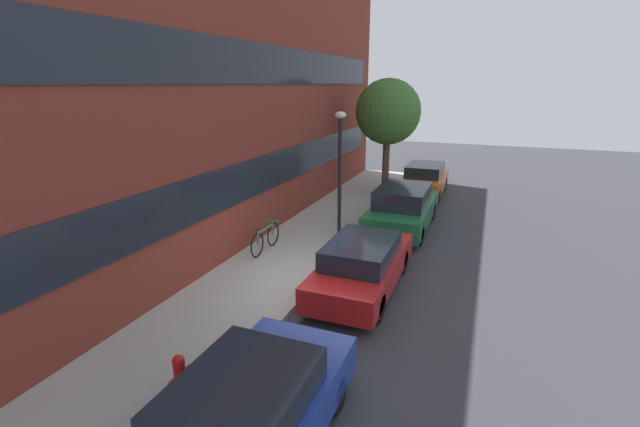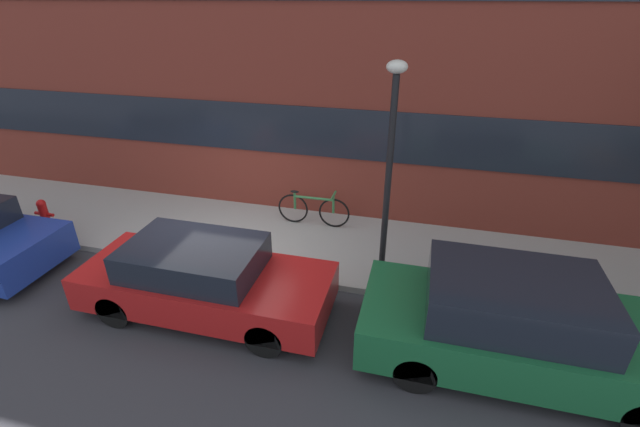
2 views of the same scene
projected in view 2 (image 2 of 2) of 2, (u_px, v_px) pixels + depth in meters
ground_plane at (219, 272)px, 8.29m from camera, size 56.00×56.00×0.00m
sidewalk_strip at (247, 235)px, 9.44m from camera, size 28.00×2.75×0.13m
parked_car_red at (204, 279)px, 7.02m from camera, size 4.13×1.60×1.27m
parked_car_green at (518, 325)px, 5.92m from camera, size 4.38×1.79×1.46m
fire_hydrant at (44, 214)px, 9.41m from camera, size 0.47×0.26×0.71m
bicycle at (314, 209)px, 9.56m from camera, size 1.65×0.44×0.80m
lamp_post at (390, 151)px, 6.87m from camera, size 0.32×0.32×3.83m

